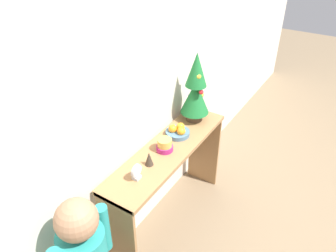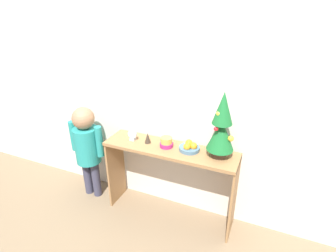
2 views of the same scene
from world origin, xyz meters
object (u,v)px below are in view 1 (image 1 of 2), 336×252
object	(u,v)px
desk_clock	(137,172)
singing_bowl	(165,145)
figurine	(149,159)
mini_tree	(196,89)
fruit_bowl	(178,131)

from	to	relation	value
desk_clock	singing_bowl	bearing A→B (deg)	2.14
singing_bowl	figurine	size ratio (longest dim) A/B	1.19
mini_tree	fruit_bowl	world-z (taller)	mini_tree
desk_clock	fruit_bowl	bearing A→B (deg)	3.31
mini_tree	figurine	bearing A→B (deg)	-178.21
mini_tree	singing_bowl	distance (m)	0.53
mini_tree	desk_clock	xyz separation A→B (m)	(-0.83, -0.03, -0.22)
fruit_bowl	mini_tree	bearing A→B (deg)	0.53
singing_bowl	figurine	distance (m)	0.19
fruit_bowl	desk_clock	xyz separation A→B (m)	(-0.56, -0.03, 0.02)
fruit_bowl	desk_clock	bearing A→B (deg)	-176.69
mini_tree	fruit_bowl	size ratio (longest dim) A/B	3.12
fruit_bowl	figurine	world-z (taller)	figurine
singing_bowl	desk_clock	size ratio (longest dim) A/B	1.09
mini_tree	desk_clock	distance (m)	0.86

